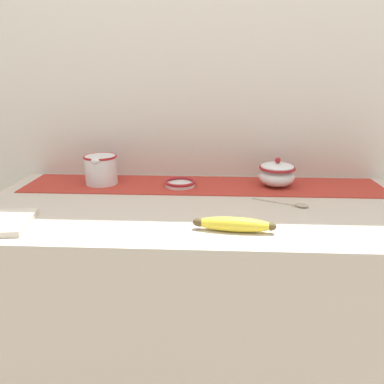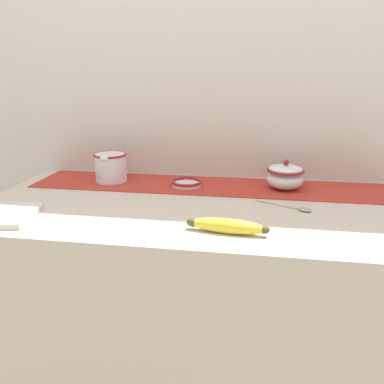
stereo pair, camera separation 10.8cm
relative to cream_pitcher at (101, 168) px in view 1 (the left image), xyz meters
name	(u,v)px [view 1 (the left image)]	position (x,y,z in m)	size (l,w,h in m)	color
countertop	(200,325)	(0.36, -0.19, -0.49)	(1.35, 0.63, 0.87)	beige
back_wall	(205,88)	(0.36, 0.14, 0.27)	(2.15, 0.04, 2.40)	silver
table_runner	(203,185)	(0.36, 0.00, -0.06)	(1.24, 0.23, 0.00)	#B23328
cream_pitcher	(101,168)	(0.00, 0.00, 0.00)	(0.12, 0.14, 0.10)	white
sugar_bowl	(277,174)	(0.61, 0.00, -0.01)	(0.12, 0.12, 0.10)	white
small_dish	(180,183)	(0.28, -0.02, -0.04)	(0.11, 0.11, 0.02)	white
banana	(234,224)	(0.45, -0.39, -0.04)	(0.21, 0.06, 0.04)	yellow
spoon	(298,205)	(0.65, -0.20, -0.05)	(0.16, 0.09, 0.01)	#A89E89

